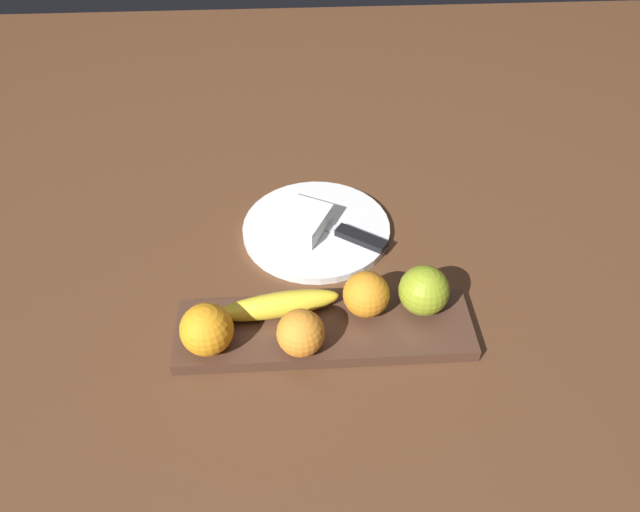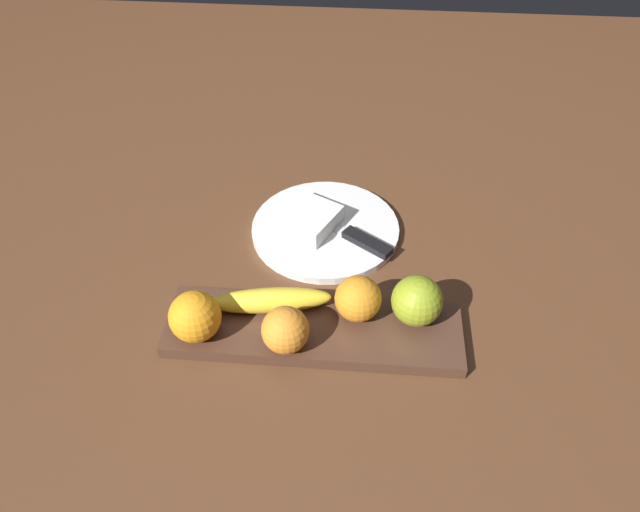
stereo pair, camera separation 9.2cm
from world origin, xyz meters
name	(u,v)px [view 2 (the right image)]	position (x,y,z in m)	size (l,w,h in m)	color
ground_plane	(286,319)	(0.00, 0.00, 0.00)	(2.40, 2.40, 0.00)	#56341E
fruit_tray	(314,330)	(-0.04, 0.03, 0.01)	(0.43, 0.12, 0.02)	#4D3023
apple	(417,302)	(-0.19, 0.00, 0.06)	(0.07, 0.07, 0.07)	#8CA023
banana	(270,299)	(0.02, 0.00, 0.04)	(0.18, 0.04, 0.04)	yellow
orange_near_apple	(195,317)	(0.12, 0.05, 0.06)	(0.07, 0.07, 0.07)	orange
orange_near_banana	(358,300)	(-0.11, 0.00, 0.05)	(0.07, 0.07, 0.07)	orange
orange_center	(285,330)	(-0.01, 0.06, 0.05)	(0.07, 0.07, 0.07)	orange
dinner_plate	(325,229)	(-0.04, -0.20, 0.01)	(0.25, 0.25, 0.01)	white
folded_napkin	(307,218)	(-0.01, -0.20, 0.03)	(0.10, 0.09, 0.03)	white
knife	(360,239)	(-0.10, -0.17, 0.02)	(0.16, 0.12, 0.01)	silver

